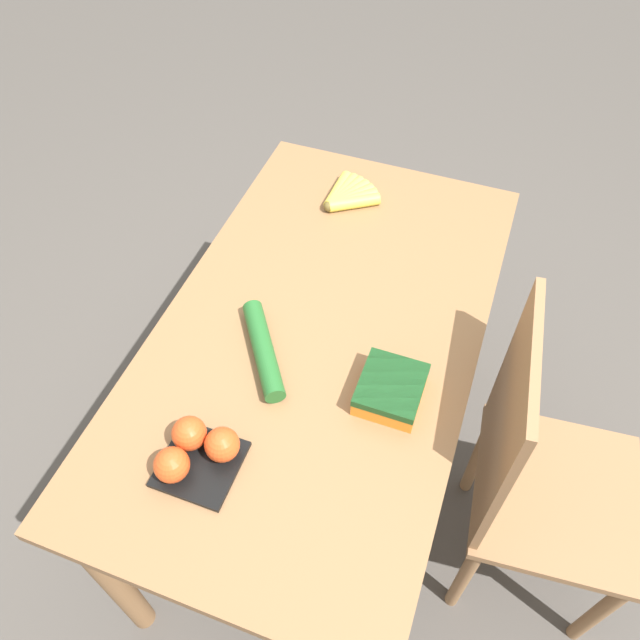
% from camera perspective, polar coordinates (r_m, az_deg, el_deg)
% --- Properties ---
extents(ground_plane, '(12.00, 12.00, 0.00)m').
position_cam_1_polar(ground_plane, '(2.11, 0.00, -13.37)').
color(ground_plane, '#4C4742').
extents(dining_table, '(1.32, 0.74, 0.74)m').
position_cam_1_polar(dining_table, '(1.57, 0.00, -3.27)').
color(dining_table, olive).
rests_on(dining_table, ground_plane).
extents(chair, '(0.45, 0.44, 0.97)m').
position_cam_1_polar(chair, '(1.64, 18.92, -13.42)').
color(chair, '#8E6642').
rests_on(chair, ground_plane).
extents(banana_bunch, '(0.16, 0.15, 0.03)m').
position_cam_1_polar(banana_bunch, '(1.79, 2.47, 11.25)').
color(banana_bunch, brown).
rests_on(banana_bunch, dining_table).
extents(tomato_pack, '(0.16, 0.16, 0.08)m').
position_cam_1_polar(tomato_pack, '(1.28, -11.31, -11.62)').
color(tomato_pack, black).
rests_on(tomato_pack, dining_table).
extents(carrot_bag, '(0.15, 0.13, 0.06)m').
position_cam_1_polar(carrot_bag, '(1.35, 6.50, -6.21)').
color(carrot_bag, orange).
rests_on(carrot_bag, dining_table).
extents(cucumber_near, '(0.24, 0.19, 0.05)m').
position_cam_1_polar(cucumber_near, '(1.42, -5.21, -2.69)').
color(cucumber_near, '#236028').
rests_on(cucumber_near, dining_table).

